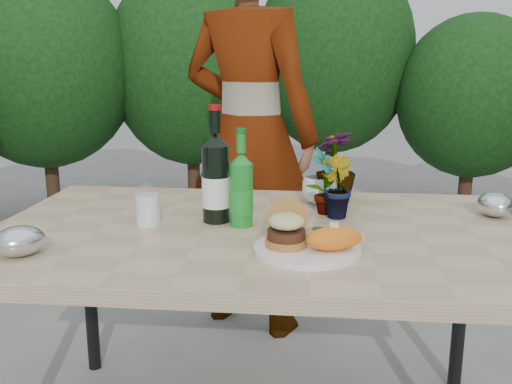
# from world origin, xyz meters

# --- Properties ---
(patio_table) EXTENTS (1.60, 1.00, 0.75)m
(patio_table) POSITION_xyz_m (0.00, 0.00, 0.69)
(patio_table) COLOR tan
(patio_table) RESTS_ON ground
(shrub_hedge) EXTENTS (6.88, 5.08, 2.09)m
(shrub_hedge) POSITION_xyz_m (0.17, 1.50, 1.13)
(shrub_hedge) COLOR #382316
(shrub_hedge) RESTS_ON ground
(dinner_plate) EXTENTS (0.28, 0.28, 0.01)m
(dinner_plate) POSITION_xyz_m (0.15, -0.20, 0.76)
(dinner_plate) COLOR white
(dinner_plate) RESTS_ON patio_table
(burger_stack) EXTENTS (0.11, 0.16, 0.11)m
(burger_stack) POSITION_xyz_m (0.09, -0.18, 0.81)
(burger_stack) COLOR #B7722D
(burger_stack) RESTS_ON dinner_plate
(sweet_potato) EXTENTS (0.17, 0.12, 0.06)m
(sweet_potato) POSITION_xyz_m (0.22, -0.22, 0.80)
(sweet_potato) COLOR orange
(sweet_potato) RESTS_ON dinner_plate
(grilled_veg) EXTENTS (0.08, 0.05, 0.03)m
(grilled_veg) POSITION_xyz_m (0.16, -0.11, 0.78)
(grilled_veg) COLOR olive
(grilled_veg) RESTS_ON dinner_plate
(wine_bottle) EXTENTS (0.09, 0.09, 0.36)m
(wine_bottle) POSITION_xyz_m (-0.14, 0.06, 0.88)
(wine_bottle) COLOR black
(wine_bottle) RESTS_ON patio_table
(sparkling_water) EXTENTS (0.07, 0.07, 0.30)m
(sparkling_water) POSITION_xyz_m (-0.05, 0.02, 0.86)
(sparkling_water) COLOR #178024
(sparkling_water) RESTS_ON patio_table
(plastic_cup) EXTENTS (0.07, 0.07, 0.09)m
(plastic_cup) POSITION_xyz_m (-0.34, -0.00, 0.80)
(plastic_cup) COLOR silver
(plastic_cup) RESTS_ON patio_table
(seedling_left) EXTENTS (0.13, 0.14, 0.22)m
(seedling_left) POSITION_xyz_m (0.20, 0.18, 0.86)
(seedling_left) COLOR #2B5A1F
(seedling_left) RESTS_ON patio_table
(seedling_mid) EXTENTS (0.13, 0.14, 0.20)m
(seedling_mid) POSITION_xyz_m (0.23, 0.15, 0.85)
(seedling_mid) COLOR #285D20
(seedling_mid) RESTS_ON patio_table
(seedling_right) EXTENTS (0.20, 0.20, 0.25)m
(seedling_right) POSITION_xyz_m (0.24, 0.36, 0.88)
(seedling_right) COLOR #26551D
(seedling_right) RESTS_ON patio_table
(blue_bowl) EXTENTS (0.16, 0.16, 0.10)m
(blue_bowl) POSITION_xyz_m (0.18, 0.32, 0.80)
(blue_bowl) COLOR white
(blue_bowl) RESTS_ON patio_table
(foil_packet_left) EXTENTS (0.17, 0.17, 0.08)m
(foil_packet_left) POSITION_xyz_m (-0.59, -0.30, 0.79)
(foil_packet_left) COLOR silver
(foil_packet_left) RESTS_ON patio_table
(foil_packet_right) EXTENTS (0.12, 0.14, 0.08)m
(foil_packet_right) POSITION_xyz_m (0.74, 0.21, 0.79)
(foil_packet_right) COLOR silver
(foil_packet_right) RESTS_ON patio_table
(person) EXTENTS (0.78, 0.66, 1.81)m
(person) POSITION_xyz_m (-0.13, 0.91, 0.91)
(person) COLOR #8E5647
(person) RESTS_ON ground
(terracotta_pot) EXTENTS (0.17, 0.17, 0.14)m
(terracotta_pot) POSITION_xyz_m (-1.69, 1.90, 0.07)
(terracotta_pot) COLOR #B25F2D
(terracotta_pot) RESTS_ON ground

